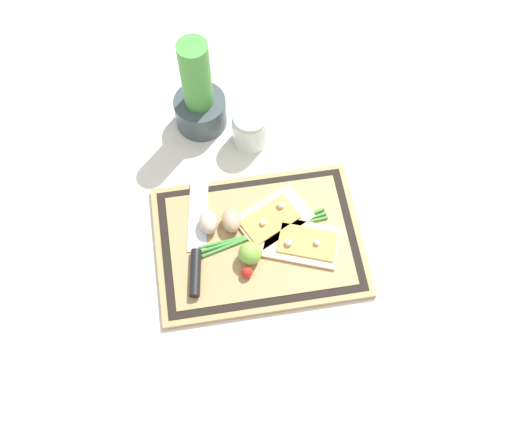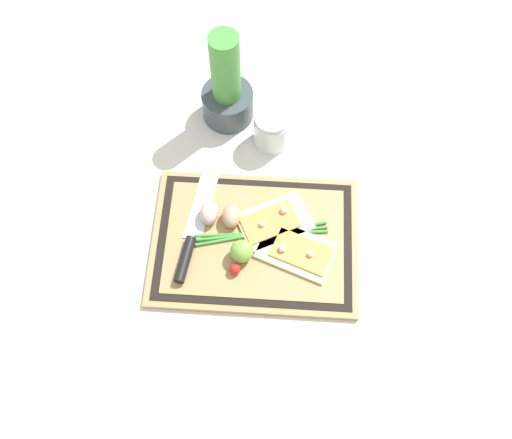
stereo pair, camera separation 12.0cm
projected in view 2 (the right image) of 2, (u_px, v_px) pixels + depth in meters
ground_plane at (255, 243)px, 1.28m from camera, size 6.00×6.00×0.00m
cutting_board at (255, 241)px, 1.27m from camera, size 0.44×0.32×0.02m
pizza_slice_near at (297, 251)px, 1.24m from camera, size 0.18×0.14×0.02m
pizza_slice_far at (274, 221)px, 1.27m from camera, size 0.18×0.15×0.02m
knife at (190, 243)px, 1.25m from camera, size 0.07×0.27×0.02m
egg_brown at (231, 216)px, 1.26m from camera, size 0.04×0.05×0.04m
egg_pink at (209, 213)px, 1.27m from camera, size 0.04×0.05×0.04m
lime at (242, 251)px, 1.22m from camera, size 0.05×0.05×0.05m
cherry_tomato_red at (235, 269)px, 1.22m from camera, size 0.02×0.02×0.02m
scallion_bunch at (261, 234)px, 1.26m from camera, size 0.28×0.08×0.01m
herb_pot at (227, 90)px, 1.35m from camera, size 0.12×0.12×0.25m
sauce_jar at (272, 130)px, 1.36m from camera, size 0.08×0.08×0.09m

